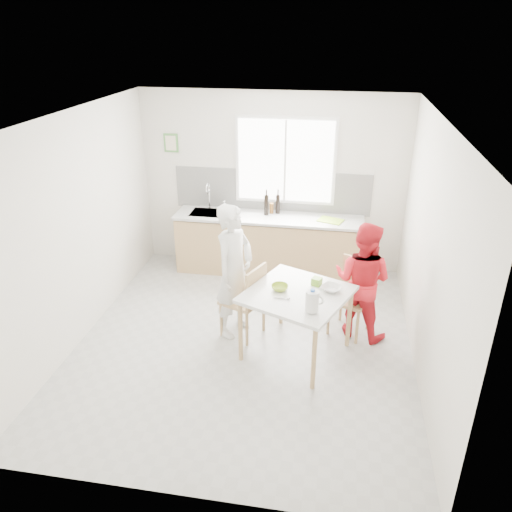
{
  "coord_description": "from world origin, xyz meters",
  "views": [
    {
      "loc": [
        0.99,
        -5.0,
        3.58
      ],
      "look_at": [
        0.11,
        0.2,
        1.08
      ],
      "focal_mm": 35.0,
      "sensor_mm": 36.0,
      "label": 1
    }
  ],
  "objects_px": {
    "chair_far": "(353,293)",
    "person_red": "(362,280)",
    "person_white": "(234,271)",
    "dining_table": "(297,299)",
    "milk_jug": "(312,301)",
    "wine_bottle_a": "(266,205)",
    "chair_left": "(247,298)",
    "wine_bottle_b": "(278,204)",
    "bowl_green": "(280,287)",
    "bowl_white": "(331,288)"
  },
  "relations": [
    {
      "from": "dining_table",
      "to": "chair_left",
      "type": "bearing_deg",
      "value": 157.04
    },
    {
      "from": "chair_left",
      "to": "person_white",
      "type": "relative_size",
      "value": 0.57
    },
    {
      "from": "chair_left",
      "to": "milk_jug",
      "type": "height_order",
      "value": "milk_jug"
    },
    {
      "from": "milk_jug",
      "to": "wine_bottle_a",
      "type": "height_order",
      "value": "wine_bottle_a"
    },
    {
      "from": "person_red",
      "to": "bowl_green",
      "type": "height_order",
      "value": "person_red"
    },
    {
      "from": "chair_far",
      "to": "wine_bottle_a",
      "type": "distance_m",
      "value": 2.07
    },
    {
      "from": "person_white",
      "to": "person_red",
      "type": "distance_m",
      "value": 1.55
    },
    {
      "from": "person_white",
      "to": "milk_jug",
      "type": "relative_size",
      "value": 6.71
    },
    {
      "from": "chair_far",
      "to": "wine_bottle_b",
      "type": "relative_size",
      "value": 3.19
    },
    {
      "from": "wine_bottle_a",
      "to": "chair_left",
      "type": "bearing_deg",
      "value": -88.39
    },
    {
      "from": "bowl_green",
      "to": "person_red",
      "type": "bearing_deg",
      "value": 28.88
    },
    {
      "from": "chair_left",
      "to": "person_red",
      "type": "relative_size",
      "value": 0.65
    },
    {
      "from": "dining_table",
      "to": "wine_bottle_a",
      "type": "relative_size",
      "value": 4.32
    },
    {
      "from": "person_red",
      "to": "wine_bottle_a",
      "type": "xyz_separation_m",
      "value": [
        -1.41,
        1.57,
        0.34
      ]
    },
    {
      "from": "wine_bottle_a",
      "to": "wine_bottle_b",
      "type": "distance_m",
      "value": 0.19
    },
    {
      "from": "bowl_white",
      "to": "milk_jug",
      "type": "xyz_separation_m",
      "value": [
        -0.18,
        -0.5,
        0.11
      ]
    },
    {
      "from": "bowl_white",
      "to": "wine_bottle_b",
      "type": "xyz_separation_m",
      "value": [
        -0.89,
        2.1,
        0.23
      ]
    },
    {
      "from": "chair_far",
      "to": "person_red",
      "type": "relative_size",
      "value": 0.64
    },
    {
      "from": "person_white",
      "to": "chair_left",
      "type": "bearing_deg",
      "value": -90.0
    },
    {
      "from": "milk_jug",
      "to": "bowl_green",
      "type": "bearing_deg",
      "value": 156.42
    },
    {
      "from": "chair_far",
      "to": "bowl_green",
      "type": "bearing_deg",
      "value": -122.23
    },
    {
      "from": "bowl_white",
      "to": "person_red",
      "type": "bearing_deg",
      "value": 50.37
    },
    {
      "from": "milk_jug",
      "to": "bowl_white",
      "type": "bearing_deg",
      "value": 92.55
    },
    {
      "from": "bowl_white",
      "to": "milk_jug",
      "type": "distance_m",
      "value": 0.54
    },
    {
      "from": "wine_bottle_a",
      "to": "person_red",
      "type": "bearing_deg",
      "value": -47.99
    },
    {
      "from": "bowl_green",
      "to": "milk_jug",
      "type": "xyz_separation_m",
      "value": [
        0.39,
        -0.41,
        0.11
      ]
    },
    {
      "from": "person_white",
      "to": "bowl_white",
      "type": "distance_m",
      "value": 1.19
    },
    {
      "from": "dining_table",
      "to": "bowl_white",
      "type": "bearing_deg",
      "value": 16.85
    },
    {
      "from": "chair_left",
      "to": "wine_bottle_a",
      "type": "distance_m",
      "value": 1.93
    },
    {
      "from": "milk_jug",
      "to": "wine_bottle_b",
      "type": "distance_m",
      "value": 2.69
    },
    {
      "from": "person_red",
      "to": "chair_left",
      "type": "bearing_deg",
      "value": 34.84
    },
    {
      "from": "chair_left",
      "to": "bowl_green",
      "type": "distance_m",
      "value": 0.57
    },
    {
      "from": "dining_table",
      "to": "wine_bottle_b",
      "type": "xyz_separation_m",
      "value": [
        -0.51,
        2.21,
        0.34
      ]
    },
    {
      "from": "dining_table",
      "to": "person_white",
      "type": "xyz_separation_m",
      "value": [
        -0.8,
        0.34,
        0.12
      ]
    },
    {
      "from": "dining_table",
      "to": "person_red",
      "type": "height_order",
      "value": "person_red"
    },
    {
      "from": "dining_table",
      "to": "wine_bottle_b",
      "type": "distance_m",
      "value": 2.29
    },
    {
      "from": "dining_table",
      "to": "wine_bottle_b",
      "type": "height_order",
      "value": "wine_bottle_b"
    },
    {
      "from": "bowl_green",
      "to": "milk_jug",
      "type": "distance_m",
      "value": 0.58
    },
    {
      "from": "chair_far",
      "to": "wine_bottle_a",
      "type": "bearing_deg",
      "value": 154.35
    },
    {
      "from": "chair_far",
      "to": "person_white",
      "type": "xyz_separation_m",
      "value": [
        -1.44,
        -0.28,
        0.32
      ]
    },
    {
      "from": "wine_bottle_a",
      "to": "bowl_white",
      "type": "bearing_deg",
      "value": -62.36
    },
    {
      "from": "chair_far",
      "to": "person_red",
      "type": "xyz_separation_m",
      "value": [
        0.09,
        -0.07,
        0.22
      ]
    },
    {
      "from": "person_red",
      "to": "wine_bottle_a",
      "type": "bearing_deg",
      "value": -25.04
    },
    {
      "from": "bowl_green",
      "to": "wine_bottle_a",
      "type": "distance_m",
      "value": 2.15
    },
    {
      "from": "dining_table",
      "to": "chair_far",
      "type": "bearing_deg",
      "value": 43.99
    },
    {
      "from": "chair_left",
      "to": "chair_far",
      "type": "height_order",
      "value": "chair_left"
    },
    {
      "from": "wine_bottle_a",
      "to": "wine_bottle_b",
      "type": "xyz_separation_m",
      "value": [
        0.16,
        0.09,
        -0.01
      ]
    },
    {
      "from": "person_white",
      "to": "bowl_white",
      "type": "height_order",
      "value": "person_white"
    },
    {
      "from": "bowl_green",
      "to": "milk_jug",
      "type": "bearing_deg",
      "value": -46.54
    },
    {
      "from": "dining_table",
      "to": "wine_bottle_a",
      "type": "xyz_separation_m",
      "value": [
        -0.68,
        2.12,
        0.35
      ]
    }
  ]
}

